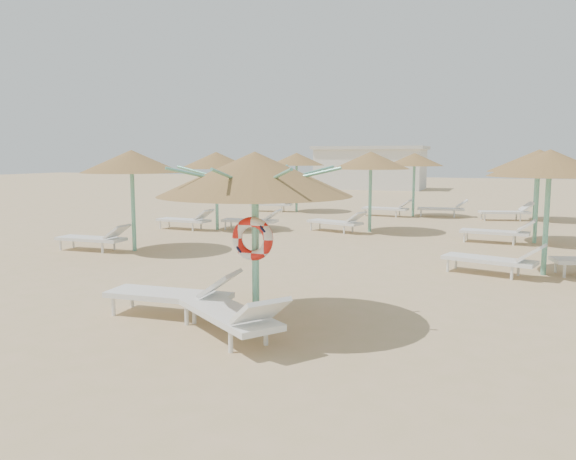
% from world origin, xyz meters
% --- Properties ---
extents(ground, '(120.00, 120.00, 0.00)m').
position_xyz_m(ground, '(0.00, 0.00, 0.00)').
color(ground, tan).
rests_on(ground, ground).
extents(main_palapa, '(2.90, 2.90, 2.60)m').
position_xyz_m(main_palapa, '(0.23, -0.21, 2.25)').
color(main_palapa, '#6CBC9F').
rests_on(main_palapa, ground).
extents(lounger_main_a, '(2.19, 0.78, 0.78)m').
position_xyz_m(lounger_main_a, '(-1.08, -0.34, 0.37)').
color(lounger_main_a, white).
rests_on(lounger_main_a, ground).
extents(lounger_main_b, '(2.14, 1.79, 0.79)m').
position_xyz_m(lounger_main_b, '(0.26, -1.05, 0.38)').
color(lounger_main_b, white).
rests_on(lounger_main_b, ground).
extents(palapa_field, '(20.17, 14.26, 2.71)m').
position_xyz_m(palapa_field, '(1.85, 10.41, 2.29)').
color(palapa_field, '#6CBC9F').
rests_on(palapa_field, ground).
extents(service_hut, '(8.40, 4.40, 3.25)m').
position_xyz_m(service_hut, '(-6.00, 35.00, 1.64)').
color(service_hut, silver).
rests_on(service_hut, ground).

